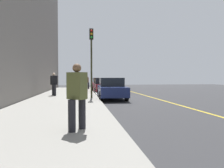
{
  "coord_description": "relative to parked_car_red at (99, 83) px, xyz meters",
  "views": [
    {
      "loc": [
        14.38,
        -2.09,
        1.51
      ],
      "look_at": [
        -0.99,
        0.21,
        1.02
      ],
      "focal_mm": 31.78,
      "sensor_mm": 36.0,
      "label": 1
    }
  ],
  "objects": [
    {
      "name": "lane_stripe_centre",
      "position": [
        11.93,
        3.11,
        -0.75
      ],
      "size": [
        28.0,
        0.14,
        0.01
      ],
      "primitive_type": "cube",
      "color": "gold",
      "rests_on": "ground"
    },
    {
      "name": "parked_car_navy",
      "position": [
        12.21,
        -0.13,
        0.0
      ],
      "size": [
        4.63,
        2.01,
        1.51
      ],
      "color": "black",
      "rests_on": "ground"
    },
    {
      "name": "pedestrian_brown_coat",
      "position": [
        1.56,
        -1.61,
        0.26
      ],
      "size": [
        0.51,
        0.52,
        1.63
      ],
      "color": "black",
      "rests_on": "sidewalk"
    },
    {
      "name": "traffic_light_pole",
      "position": [
        12.89,
        -1.57,
        2.51
      ],
      "size": [
        0.35,
        0.26,
        4.64
      ],
      "color": "#2D2D19",
      "rests_on": "sidewalk"
    },
    {
      "name": "pedestrian_tan_coat",
      "position": [
        -0.22,
        -1.93,
        0.29
      ],
      "size": [
        0.54,
        0.5,
        1.69
      ],
      "color": "black",
      "rests_on": "sidewalk"
    },
    {
      "name": "rolling_suitcase",
      "position": [
        5.25,
        -2.88,
        -0.36
      ],
      "size": [
        0.34,
        0.22,
        0.85
      ],
      "color": "#191E38",
      "rests_on": "sidewalk"
    },
    {
      "name": "snow_bank_curb",
      "position": [
        7.13,
        -0.79,
        -0.65
      ],
      "size": [
        8.41,
        0.56,
        0.22
      ],
      "primitive_type": "cube",
      "color": "white",
      "rests_on": "ground"
    },
    {
      "name": "parked_car_maroon",
      "position": [
        6.65,
        -0.18,
        0.0
      ],
      "size": [
        4.67,
        2.01,
        1.51
      ],
      "color": "black",
      "rests_on": "ground"
    },
    {
      "name": "sidewalk",
      "position": [
        11.93,
        -3.39,
        -0.68
      ],
      "size": [
        28.0,
        4.6,
        0.15
      ],
      "primitive_type": "cube",
      "color": "gray",
      "rests_on": "ground"
    },
    {
      "name": "pedestrian_navy_coat",
      "position": [
        4.73,
        -2.98,
        0.35
      ],
      "size": [
        0.57,
        0.54,
        1.8
      ],
      "color": "black",
      "rests_on": "sidewalk"
    },
    {
      "name": "pedestrian_black_coat",
      "position": [
        10.45,
        -4.37,
        0.33
      ],
      "size": [
        0.54,
        0.56,
        1.75
      ],
      "color": "black",
      "rests_on": "sidewalk"
    },
    {
      "name": "pedestrian_olive_coat",
      "position": [
        21.13,
        -2.32,
        0.31
      ],
      "size": [
        0.53,
        0.54,
        1.73
      ],
      "color": "black",
      "rests_on": "sidewalk"
    },
    {
      "name": "parked_car_red",
      "position": [
        0.0,
        0.0,
        0.0
      ],
      "size": [
        4.56,
        1.94,
        1.51
      ],
      "color": "black",
      "rests_on": "ground"
    },
    {
      "name": "ground_plane",
      "position": [
        11.93,
        -0.09,
        -0.76
      ],
      "size": [
        56.0,
        56.0,
        0.0
      ],
      "primitive_type": "plane",
      "color": "#333335"
    }
  ]
}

